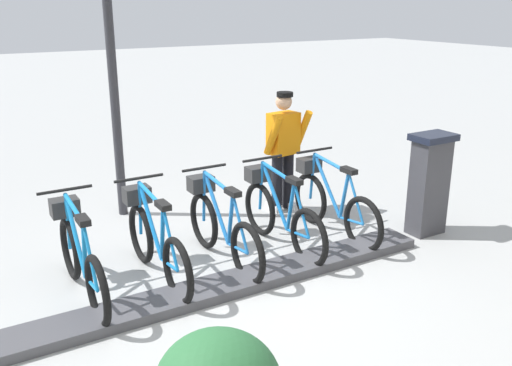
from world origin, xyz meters
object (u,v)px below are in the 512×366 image
bike_docked_1 (279,213)px  worker_near_rack (284,147)px  payment_kiosk (429,182)px  bike_docked_0 (332,202)px  bike_docked_4 (80,256)px  bike_docked_2 (221,226)px  lamp_post (107,2)px  bike_docked_3 (155,240)px

bike_docked_1 → worker_near_rack: worker_near_rack is taller
bike_docked_1 → worker_near_rack: 1.34m
payment_kiosk → bike_docked_0: 1.22m
bike_docked_1 → bike_docked_4: same height
payment_kiosk → bike_docked_2: 2.67m
bike_docked_1 → worker_near_rack: (1.02, -0.72, 0.48)m
bike_docked_2 → bike_docked_4: size_ratio=1.00×
payment_kiosk → worker_near_rack: 1.96m
bike_docked_0 → bike_docked_4: same height
payment_kiosk → lamp_post: bearing=50.0°
bike_docked_0 → worker_near_rack: size_ratio=1.04×
payment_kiosk → worker_near_rack: worker_near_rack is taller
worker_near_rack → bike_docked_3: bearing=114.3°
lamp_post → bike_docked_1: bearing=-148.0°
bike_docked_3 → bike_docked_4: size_ratio=1.00×
bike_docked_2 → worker_near_rack: size_ratio=1.04×
payment_kiosk → worker_near_rack: bearing=34.9°
bike_docked_0 → bike_docked_1: same height
payment_kiosk → bike_docked_2: (0.57, 2.60, -0.24)m
bike_docked_0 → bike_docked_1: 0.77m
bike_docked_4 → lamp_post: (2.02, -1.05, 2.37)m
bike_docked_4 → bike_docked_3: bearing=-90.0°
bike_docked_0 → bike_docked_1: (0.00, 0.77, 0.00)m
bike_docked_0 → worker_near_rack: bearing=3.1°
payment_kiosk → lamp_post: size_ratio=0.30×
worker_near_rack → lamp_post: (1.00, 1.98, 1.89)m
bike_docked_0 → worker_near_rack: (1.02, 0.05, 0.48)m
bike_docked_3 → bike_docked_4: 0.77m
worker_near_rack → lamp_post: lamp_post is taller
bike_docked_1 → bike_docked_4: bearing=90.0°
payment_kiosk → bike_docked_4: payment_kiosk is taller
worker_near_rack → bike_docked_0: bearing=-176.9°
bike_docked_3 → worker_near_rack: size_ratio=1.04×
worker_near_rack → lamp_post: 2.91m
payment_kiosk → bike_docked_1: size_ratio=0.74×
bike_docked_0 → bike_docked_4: bearing=90.0°
bike_docked_2 → bike_docked_3: (0.00, 0.77, 0.00)m
payment_kiosk → bike_docked_0: bearing=61.6°
bike_docked_1 → bike_docked_4: size_ratio=1.00×
bike_docked_1 → bike_docked_4: (0.00, 2.32, 0.00)m
bike_docked_0 → worker_near_rack: worker_near_rack is taller
payment_kiosk → bike_docked_1: (0.57, 1.83, -0.24)m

